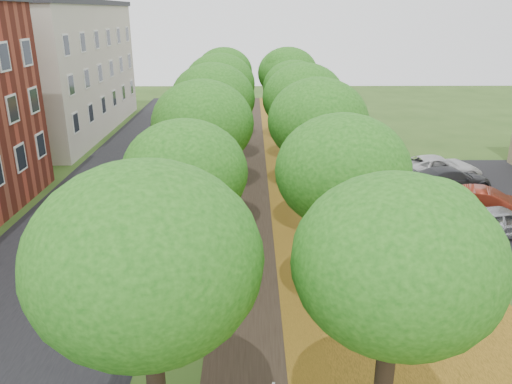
{
  "coord_description": "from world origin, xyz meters",
  "views": [
    {
      "loc": [
        -0.18,
        -8.5,
        9.54
      ],
      "look_at": [
        0.01,
        10.88,
        2.5
      ],
      "focal_mm": 35.0,
      "sensor_mm": 36.0,
      "label": 1
    }
  ],
  "objects_px": {
    "car_red": "(486,203)",
    "car_grey": "(451,179)",
    "car_silver": "(501,221)",
    "car_white": "(438,168)"
  },
  "relations": [
    {
      "from": "car_red",
      "to": "car_grey",
      "type": "xyz_separation_m",
      "value": [
        -0.36,
        3.72,
        -0.02
      ]
    },
    {
      "from": "car_silver",
      "to": "car_white",
      "type": "height_order",
      "value": "car_white"
    },
    {
      "from": "car_red",
      "to": "car_grey",
      "type": "distance_m",
      "value": 3.74
    },
    {
      "from": "car_silver",
      "to": "car_red",
      "type": "distance_m",
      "value": 2.31
    },
    {
      "from": "car_red",
      "to": "car_white",
      "type": "height_order",
      "value": "car_white"
    },
    {
      "from": "car_white",
      "to": "car_grey",
      "type": "bearing_deg",
      "value": 174.06
    },
    {
      "from": "car_red",
      "to": "car_white",
      "type": "relative_size",
      "value": 0.82
    },
    {
      "from": "car_grey",
      "to": "car_white",
      "type": "distance_m",
      "value": 2.03
    },
    {
      "from": "car_silver",
      "to": "car_white",
      "type": "relative_size",
      "value": 0.8
    },
    {
      "from": "car_grey",
      "to": "car_white",
      "type": "relative_size",
      "value": 0.9
    }
  ]
}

